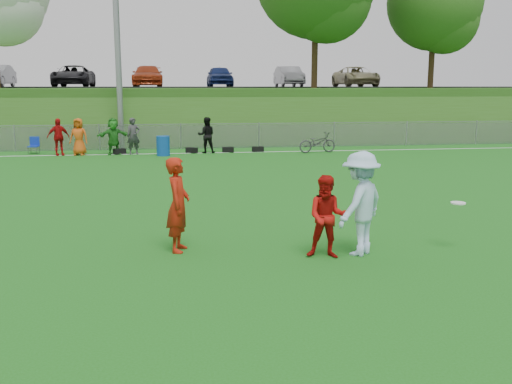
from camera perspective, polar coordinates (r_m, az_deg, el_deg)
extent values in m
plane|color=#195E13|center=(9.60, -5.46, -8.57)|extent=(120.00, 120.00, 0.00)
cube|color=white|center=(27.25, -7.43, 3.86)|extent=(60.00, 0.10, 0.01)
cube|color=gray|center=(29.18, -7.53, 5.47)|extent=(58.00, 0.02, 1.20)
cube|color=gray|center=(29.13, -7.56, 6.74)|extent=(58.00, 0.04, 0.04)
cylinder|color=gray|center=(30.11, -13.75, 15.72)|extent=(0.30, 0.30, 12.00)
cube|color=#2B5618|center=(40.10, -7.82, 8.11)|extent=(120.00, 18.00, 3.00)
cube|color=black|center=(42.06, -7.91, 10.33)|extent=(120.00, 12.00, 0.10)
sphere|color=silver|center=(35.21, -24.14, 16.78)|extent=(4.50, 4.50, 4.50)
cylinder|color=black|center=(34.85, 5.96, 17.27)|extent=(0.36, 0.36, 8.50)
cylinder|color=black|center=(38.86, 17.29, 15.05)|extent=(0.36, 0.36, 7.00)
sphere|color=#245416|center=(39.05, 17.44, 17.61)|extent=(5.88, 5.88, 5.88)
sphere|color=#245416|center=(38.92, 18.38, 16.03)|extent=(4.20, 4.20, 4.20)
imported|color=black|center=(41.59, -17.79, 11.00)|extent=(2.39, 5.18, 1.44)
imported|color=#962F10|center=(41.10, -10.76, 11.32)|extent=(2.02, 4.96, 1.44)
imported|color=navy|center=(41.21, -3.66, 11.48)|extent=(1.70, 4.23, 1.44)
imported|color=gray|center=(41.92, 3.30, 11.47)|extent=(1.52, 4.37, 1.44)
imported|color=#979166|center=(43.20, 9.94, 11.30)|extent=(2.39, 5.18, 1.44)
imported|color=#B10C0D|center=(27.65, -19.17, 5.22)|extent=(1.08, 0.77, 1.69)
imported|color=#C94F12|center=(27.49, -17.31, 5.30)|extent=(0.91, 0.68, 1.69)
imported|color=#247C21|center=(27.29, -14.06, 5.42)|extent=(1.65, 0.96, 1.69)
imported|color=#323235|center=(27.22, -12.15, 5.49)|extent=(0.71, 0.56, 1.69)
imported|color=black|center=(27.21, -4.98, 5.68)|extent=(0.85, 0.68, 1.69)
cube|color=black|center=(27.44, -13.48, 3.97)|extent=(0.62, 0.51, 0.26)
cube|color=black|center=(27.34, -6.45, 4.17)|extent=(0.59, 0.58, 0.26)
cube|color=black|center=(27.45, -2.81, 4.25)|extent=(0.59, 0.36, 0.26)
cube|color=black|center=(27.63, 0.19, 4.30)|extent=(0.56, 0.30, 0.26)
imported|color=#A41B0B|center=(10.97, -7.80, -1.27)|extent=(0.56, 0.74, 1.82)
imported|color=#B00F0C|center=(10.55, 7.15, -2.49)|extent=(0.88, 0.77, 1.54)
imported|color=#AED3F1|center=(10.81, 10.40, -1.14)|extent=(1.42, 1.39, 1.96)
cylinder|color=white|center=(11.64, 19.56, -1.04)|extent=(0.29, 0.29, 0.03)
cylinder|color=#0E419A|center=(26.44, -9.27, 4.58)|extent=(0.79, 0.79, 0.90)
cube|color=#0F2AA6|center=(28.74, -21.36, 4.27)|extent=(0.48, 0.48, 0.04)
cube|color=#0F2AA6|center=(28.92, -21.26, 4.76)|extent=(0.44, 0.07, 0.44)
imported|color=#2F2F31|center=(27.44, 6.15, 4.94)|extent=(1.91, 0.91, 0.96)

